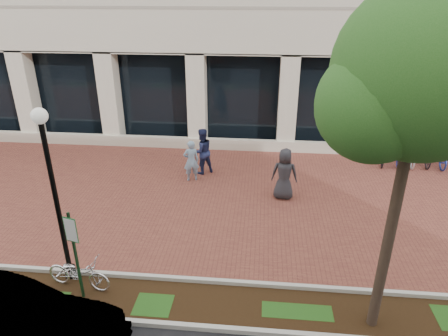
# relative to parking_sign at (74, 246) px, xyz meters

# --- Properties ---
(ground) EXTENTS (120.00, 120.00, 0.00)m
(ground) POSITION_rel_parking_sign_xyz_m (3.18, 5.30, -1.50)
(ground) COLOR black
(ground) RESTS_ON ground
(brick_plaza) EXTENTS (40.00, 9.00, 0.01)m
(brick_plaza) POSITION_rel_parking_sign_xyz_m (3.18, 5.30, -1.49)
(brick_plaza) COLOR brown
(brick_plaza) RESTS_ON ground
(planting_strip) EXTENTS (40.00, 1.50, 0.01)m
(planting_strip) POSITION_rel_parking_sign_xyz_m (3.18, 0.05, -1.49)
(planting_strip) COLOR black
(planting_strip) RESTS_ON ground
(curb_plaza_side) EXTENTS (40.00, 0.12, 0.12)m
(curb_plaza_side) POSITION_rel_parking_sign_xyz_m (3.18, 0.80, -1.44)
(curb_plaza_side) COLOR #BBBBB0
(curb_plaza_side) RESTS_ON ground
(curb_street_side) EXTENTS (40.00, 0.12, 0.12)m
(curb_street_side) POSITION_rel_parking_sign_xyz_m (3.18, -0.70, -1.44)
(curb_street_side) COLOR #BBBBB0
(curb_street_side) RESTS_ON ground
(parking_sign) EXTENTS (0.34, 0.07, 2.34)m
(parking_sign) POSITION_rel_parking_sign_xyz_m (0.00, 0.00, 0.00)
(parking_sign) COLOR #13351C
(parking_sign) RESTS_ON ground
(lamppost) EXTENTS (0.36, 0.36, 4.46)m
(lamppost) POSITION_rel_parking_sign_xyz_m (-0.62, 0.70, 1.02)
(lamppost) COLOR black
(lamppost) RESTS_ON ground
(street_tree) EXTENTS (3.63, 3.02, 7.03)m
(street_tree) POSITION_rel_parking_sign_xyz_m (6.73, -0.12, 3.82)
(street_tree) COLOR #443326
(street_tree) RESTS_ON ground
(locked_bicycle) EXTENTS (1.75, 0.85, 0.88)m
(locked_bicycle) POSITION_rel_parking_sign_xyz_m (-0.21, 0.35, -1.06)
(locked_bicycle) COLOR silver
(locked_bicycle) RESTS_ON ground
(pedestrian_left) EXTENTS (0.68, 0.55, 1.61)m
(pedestrian_left) POSITION_rel_parking_sign_xyz_m (1.51, 6.52, -0.69)
(pedestrian_left) COLOR #7EA0BC
(pedestrian_left) RESTS_ON ground
(pedestrian_mid) EXTENTS (1.13, 1.08, 1.83)m
(pedestrian_mid) POSITION_rel_parking_sign_xyz_m (1.80, 7.23, -0.58)
(pedestrian_mid) COLOR navy
(pedestrian_mid) RESTS_ON ground
(pedestrian_right) EXTENTS (0.96, 0.68, 1.83)m
(pedestrian_right) POSITION_rel_parking_sign_xyz_m (4.93, 5.46, -0.58)
(pedestrian_right) COLOR #28282D
(pedestrian_right) RESTS_ON ground
(bike_rack_cluster) EXTENTS (3.61, 2.09, 1.16)m
(bike_rack_cluster) POSITION_rel_parking_sign_xyz_m (10.58, 9.01, -0.95)
(bike_rack_cluster) COLOR black
(bike_rack_cluster) RESTS_ON ground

